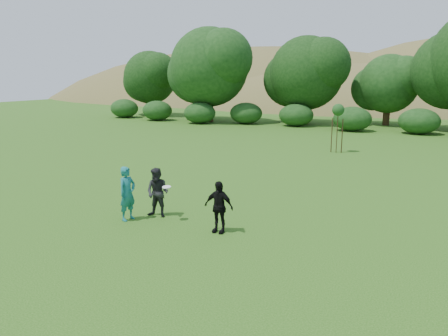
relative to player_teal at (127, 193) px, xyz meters
The scene contains 8 objects.
ground 1.91m from the player_teal, 23.36° to the left, with size 120.00×120.00×0.00m, color #19470C.
player_teal is the anchor object (origin of this frame).
player_grey 0.95m from the player_teal, 44.68° to the left, with size 0.77×0.60×1.59m, color black.
player_black 3.06m from the player_teal, ahead, with size 0.89×0.37×1.52m, color black.
frisbee 1.28m from the player_teal, 18.79° to the left, with size 0.27×0.27×0.05m.
sapling 15.63m from the player_teal, 77.33° to the left, with size 0.70×0.70×2.85m.
hillside 70.32m from the player_teal, 89.16° to the left, with size 150.00×72.00×52.00m.
tree_row 30.03m from the player_teal, 80.71° to the left, with size 53.92×10.38×9.62m.
Camera 1 is at (6.76, -11.20, 4.44)m, focal length 35.00 mm.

